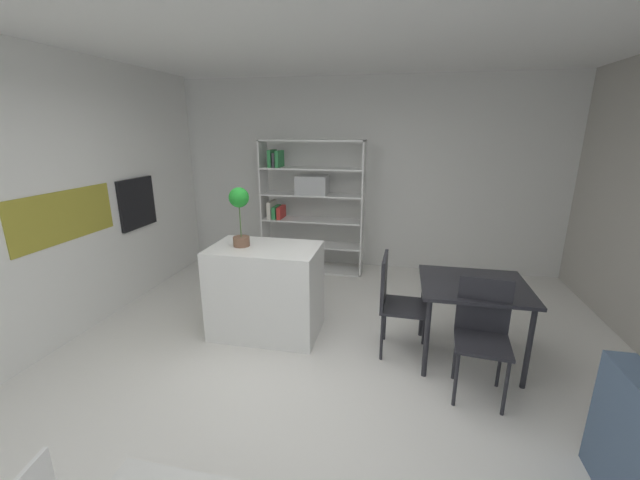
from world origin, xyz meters
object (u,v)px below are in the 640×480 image
kitchen_island (266,290)px  open_bookshelf (308,200)px  built_in_oven (137,203)px  dining_chair_near (483,327)px  dining_table (473,293)px  potted_plant_on_island (240,209)px  dining_chair_island_side (395,296)px

kitchen_island → open_bookshelf: size_ratio=0.56×
built_in_oven → open_bookshelf: bearing=34.1°
built_in_oven → dining_chair_near: bearing=-17.2°
dining_table → kitchen_island: bearing=177.0°
kitchen_island → dining_chair_near: (1.97, -0.54, 0.09)m
potted_plant_on_island → built_in_oven: bearing=157.8°
open_bookshelf → dining_table: 2.84m
potted_plant_on_island → dining_chair_island_side: potted_plant_on_island is taller
open_bookshelf → potted_plant_on_island: bearing=-96.5°
built_in_oven → open_bookshelf: size_ratio=0.32×
open_bookshelf → dining_chair_near: (1.98, -2.43, -0.51)m
potted_plant_on_island → dining_chair_island_side: 1.69m
potted_plant_on_island → open_bookshelf: bearing=83.5°
open_bookshelf → dining_chair_near: size_ratio=2.04×
dining_table → dining_chair_near: 0.45m
kitchen_island → dining_chair_near: size_ratio=1.15×
potted_plant_on_island → dining_table: (2.19, -0.09, -0.64)m
dining_chair_island_side → dining_chair_near: 0.81m
dining_table → potted_plant_on_island: bearing=177.7°
open_bookshelf → kitchen_island: bearing=-89.6°
potted_plant_on_island → dining_chair_island_side: bearing=-3.2°
built_in_oven → kitchen_island: 2.09m
kitchen_island → dining_chair_island_side: size_ratio=1.14×
dining_chair_island_side → dining_table: bearing=-88.5°
dining_table → dining_chair_island_side: size_ratio=0.96×
built_in_oven → dining_chair_island_side: bearing=-13.4°
potted_plant_on_island → dining_chair_near: (2.20, -0.52, -0.74)m
kitchen_island → dining_chair_island_side: (1.28, -0.10, 0.10)m
dining_table → dining_chair_near: size_ratio=0.97×
potted_plant_on_island → open_bookshelf: size_ratio=0.31×
kitchen_island → potted_plant_on_island: size_ratio=1.83×
built_in_oven → potted_plant_on_island: potted_plant_on_island is taller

